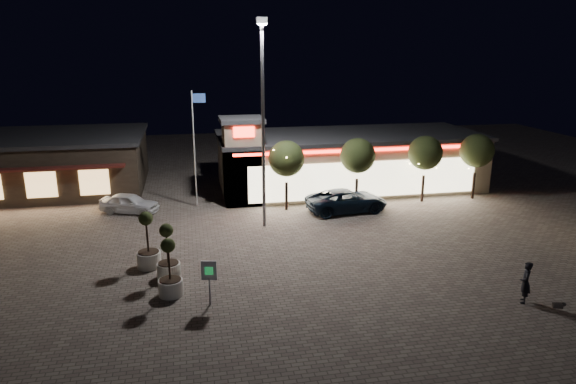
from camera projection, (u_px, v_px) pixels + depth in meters
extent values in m
plane|color=#695D55|center=(249.00, 284.00, 24.09)|extent=(90.00, 90.00, 0.00)
cube|color=gray|center=(348.00, 162.00, 40.55)|extent=(20.00, 8.00, 4.00)
cube|color=#262628|center=(349.00, 135.00, 39.96)|extent=(20.40, 8.40, 0.30)
cube|color=#F4E5B7|center=(366.00, 179.00, 36.83)|extent=(17.00, 0.12, 2.60)
cube|color=#FF2114|center=(367.00, 150.00, 36.22)|extent=(19.00, 0.10, 0.18)
cube|color=gray|center=(243.00, 163.00, 36.10)|extent=(2.60, 2.60, 5.80)
cube|color=#262628|center=(241.00, 120.00, 35.28)|extent=(3.00, 3.00, 0.30)
cube|color=#FF2114|center=(244.00, 132.00, 34.18)|extent=(1.40, 0.10, 0.70)
cube|color=#382D23|center=(37.00, 164.00, 39.76)|extent=(16.00, 10.00, 4.00)
cube|color=#262628|center=(33.00, 137.00, 39.18)|extent=(16.40, 10.40, 0.30)
cube|color=#591E19|center=(14.00, 170.00, 34.45)|extent=(14.40, 0.80, 0.15)
cube|color=#F2BA6D|center=(41.00, 185.00, 35.39)|extent=(2.00, 0.12, 1.80)
cube|color=#F2BA6D|center=(94.00, 182.00, 36.06)|extent=(2.00, 0.12, 1.80)
cylinder|color=gray|center=(263.00, 130.00, 30.39)|extent=(0.20, 0.20, 12.00)
cube|color=gray|center=(262.00, 20.00, 28.71)|extent=(0.60, 0.40, 0.35)
cube|color=white|center=(262.00, 24.00, 28.77)|extent=(0.45, 0.30, 0.08)
cylinder|color=white|center=(194.00, 150.00, 34.89)|extent=(0.10, 0.10, 8.00)
cube|color=navy|center=(199.00, 98.00, 34.03)|extent=(0.90, 0.04, 0.60)
cylinder|color=#332319|center=(286.00, 196.00, 34.97)|extent=(0.20, 0.20, 1.92)
sphere|color=#2D3819|center=(286.00, 159.00, 34.26)|extent=(2.42, 2.42, 2.42)
cylinder|color=#332319|center=(356.00, 192.00, 35.92)|extent=(0.20, 0.20, 1.92)
sphere|color=#2D3819|center=(358.00, 156.00, 35.21)|extent=(2.42, 2.42, 2.42)
cylinder|color=#332319|center=(423.00, 189.00, 36.87)|extent=(0.20, 0.20, 1.92)
sphere|color=#2D3819|center=(425.00, 153.00, 36.16)|extent=(2.42, 2.42, 2.42)
cylinder|color=#332319|center=(473.00, 186.00, 37.63)|extent=(0.20, 0.20, 1.92)
sphere|color=#2D3819|center=(477.00, 151.00, 36.92)|extent=(2.42, 2.42, 2.42)
imported|color=black|center=(347.00, 200.00, 34.66)|extent=(5.74, 3.07, 1.53)
imported|color=white|center=(129.00, 203.00, 34.40)|extent=(4.24, 2.90, 1.34)
imported|color=black|center=(526.00, 282.00, 22.17)|extent=(0.74, 0.82, 1.88)
cube|color=#59514C|center=(558.00, 305.00, 21.60)|extent=(0.43, 0.30, 0.21)
sphere|color=#59514C|center=(564.00, 304.00, 21.54)|extent=(0.19, 0.19, 0.19)
cylinder|color=beige|center=(149.00, 260.00, 25.92)|extent=(1.20, 1.20, 0.80)
cylinder|color=black|center=(148.00, 252.00, 25.80)|extent=(1.04, 1.04, 0.06)
cylinder|color=#332319|center=(147.00, 235.00, 25.55)|extent=(0.10, 0.10, 1.80)
sphere|color=#2D3819|center=(146.00, 218.00, 25.32)|extent=(0.70, 0.70, 0.70)
cylinder|color=beige|center=(171.00, 287.00, 22.97)|extent=(1.10, 1.10, 0.73)
cylinder|color=black|center=(170.00, 280.00, 22.87)|extent=(0.96, 0.96, 0.06)
cylinder|color=#332319|center=(169.00, 262.00, 22.64)|extent=(0.09, 0.09, 1.65)
sphere|color=#2D3819|center=(168.00, 245.00, 22.42)|extent=(0.64, 0.64, 0.64)
cylinder|color=beige|center=(169.00, 270.00, 24.70)|extent=(1.12, 1.12, 0.75)
cylinder|color=black|center=(168.00, 263.00, 24.60)|extent=(0.97, 0.97, 0.06)
cylinder|color=#332319|center=(167.00, 246.00, 24.36)|extent=(0.09, 0.09, 1.68)
sphere|color=#2D3819|center=(166.00, 230.00, 24.15)|extent=(0.65, 0.65, 0.65)
cylinder|color=gray|center=(210.00, 291.00, 22.06)|extent=(0.08, 0.08, 1.23)
cube|color=white|center=(209.00, 271.00, 21.79)|extent=(0.66, 0.22, 0.87)
cube|color=green|center=(209.00, 271.00, 21.75)|extent=(0.35, 0.11, 0.36)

